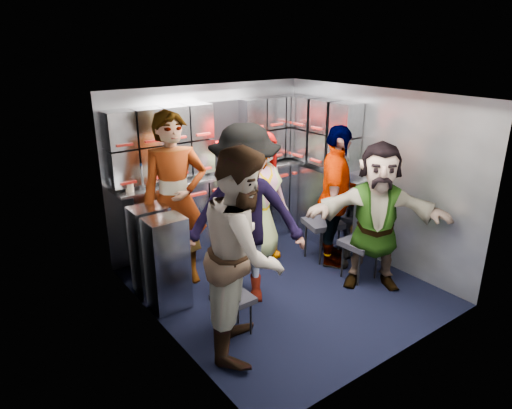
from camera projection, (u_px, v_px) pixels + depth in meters
floor at (282, 287)px, 5.12m from camera, size 3.00×3.00×0.00m
wall_back at (210, 168)px, 5.89m from camera, size 2.80×0.04×2.10m
wall_left at (160, 230)px, 3.98m from camera, size 0.04×3.00×2.10m
wall_right at (373, 176)px, 5.53m from camera, size 0.04×3.00×2.10m
ceiling at (286, 96)px, 4.39m from camera, size 2.80×3.00×0.02m
cart_bank_back at (219, 212)px, 5.92m from camera, size 2.68×0.38×0.99m
cart_bank_left at (159, 257)px, 4.71m from camera, size 0.38×0.76×0.99m
counter at (218, 174)px, 5.74m from camera, size 2.68×0.42×0.03m
locker_bank_back at (215, 136)px, 5.63m from camera, size 2.68×0.28×0.82m
locker_bank_right at (325, 132)px, 5.83m from camera, size 0.28×1.00×0.82m
right_cabinet at (326, 207)px, 6.09m from camera, size 0.28×1.20×1.00m
coffee_niche at (224, 135)px, 5.78m from camera, size 0.46×0.16×0.84m
red_latch_strip at (227, 188)px, 5.64m from camera, size 2.60×0.02×0.03m
jump_seat_near_left at (233, 301)px, 4.19m from camera, size 0.34×0.32×0.40m
jump_seat_mid_left at (236, 255)px, 4.89m from camera, size 0.53×0.52×0.49m
jump_seat_center at (250, 223)px, 5.84m from camera, size 0.46×0.45×0.44m
jump_seat_mid_right at (323, 225)px, 5.66m from camera, size 0.52×0.50×0.50m
jump_seat_near_right at (361, 245)px, 5.18m from camera, size 0.41×0.39×0.47m
attendant_standing at (175, 201)px, 4.93m from camera, size 0.81×0.66×1.94m
attendant_arc_a at (244, 252)px, 3.86m from camera, size 1.11×1.13×1.83m
attendant_arc_b at (245, 217)px, 4.58m from camera, size 1.39×1.26×1.88m
attendant_arc_c at (258, 196)px, 5.56m from camera, size 0.80×0.52×1.63m
attendant_arc_d at (335, 197)px, 5.38m from camera, size 1.02×0.98×1.71m
attendant_arc_e at (376, 217)px, 4.90m from camera, size 1.44×1.38×1.63m
bottle_left at (141, 177)px, 5.08m from camera, size 0.07×0.07×0.27m
bottle_mid at (224, 163)px, 5.69m from camera, size 0.07×0.07×0.27m
bottle_right at (240, 160)px, 5.82m from camera, size 0.07×0.07×0.27m
cup_left at (130, 187)px, 5.02m from camera, size 0.09×0.09×0.09m
cup_right at (254, 164)px, 5.96m from camera, size 0.09×0.09×0.09m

